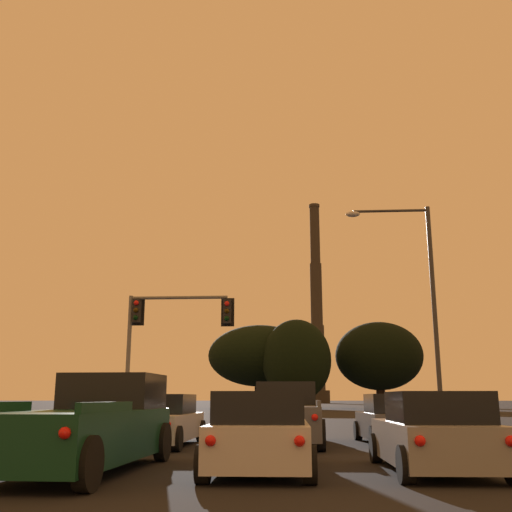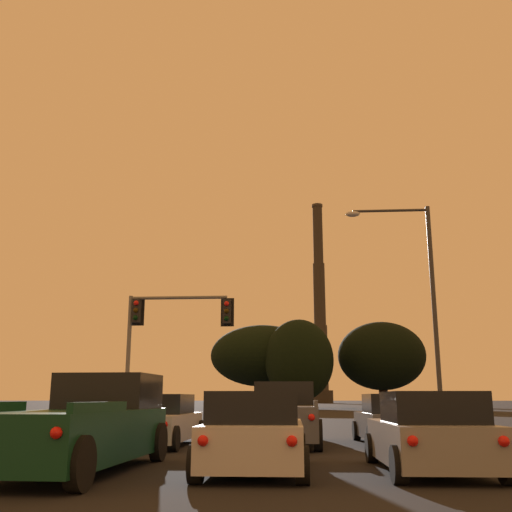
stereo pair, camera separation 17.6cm
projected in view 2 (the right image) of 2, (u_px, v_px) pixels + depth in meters
The scene contains 12 objects.
hatchback_right_lane_front at pixel (392, 421), 17.63m from camera, with size 2.03×4.16×1.44m.
sedan_left_lane_front at pixel (158, 421), 17.13m from camera, with size 2.01×4.72×1.43m.
pickup_truck_center_lane_front at pixel (283, 416), 17.79m from camera, with size 2.25×5.53×1.82m.
hatchback_center_lane_second at pixel (255, 435), 10.97m from camera, with size 1.94×4.12×1.44m.
pickup_truck_left_lane_second at pixel (82, 426), 11.23m from camera, with size 2.33×5.56×1.82m.
hatchback_right_lane_second at pixel (430, 435), 10.92m from camera, with size 1.95×4.13×1.44m.
traffic_light_overhead_left at pixel (164, 327), 26.09m from camera, with size 4.77×0.50×5.72m.
street_lamp at pixel (420, 290), 25.98m from camera, with size 3.75×0.36×9.67m.
smokestack at pixel (320, 322), 156.75m from camera, with size 5.77×5.77×53.00m.
treeline_far_right at pixel (299, 360), 73.97m from camera, with size 8.55×7.70×10.91m.
treeline_left_mid at pixel (262, 356), 79.14m from camera, with size 13.65×12.29×10.77m.
treeline_far_left at pixel (382, 356), 78.44m from camera, with size 11.41×10.27×11.13m.
Camera 2 is at (0.76, -2.60, 1.32)m, focal length 42.00 mm.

